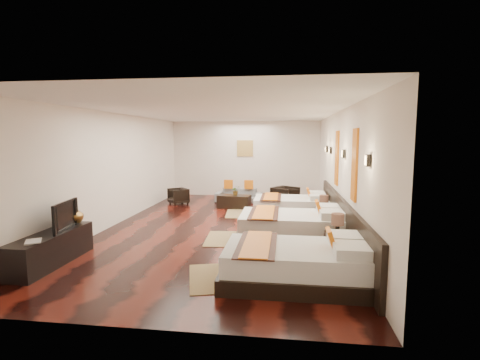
# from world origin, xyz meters

# --- Properties ---
(floor) EXTENTS (5.50, 9.50, 0.01)m
(floor) POSITION_xyz_m (0.00, 0.00, 0.00)
(floor) COLOR black
(floor) RESTS_ON ground
(ceiling) EXTENTS (5.50, 9.50, 0.01)m
(ceiling) POSITION_xyz_m (0.00, 0.00, 2.80)
(ceiling) COLOR white
(ceiling) RESTS_ON floor
(back_wall) EXTENTS (5.50, 0.01, 2.80)m
(back_wall) POSITION_xyz_m (0.00, 4.75, 1.40)
(back_wall) COLOR silver
(back_wall) RESTS_ON floor
(left_wall) EXTENTS (0.01, 9.50, 2.80)m
(left_wall) POSITION_xyz_m (-2.75, 0.00, 1.40)
(left_wall) COLOR silver
(left_wall) RESTS_ON floor
(right_wall) EXTENTS (0.01, 9.50, 2.80)m
(right_wall) POSITION_xyz_m (2.75, 0.00, 1.40)
(right_wall) COLOR silver
(right_wall) RESTS_ON floor
(headboard_panel) EXTENTS (0.08, 6.60, 0.90)m
(headboard_panel) POSITION_xyz_m (2.71, -0.80, 0.45)
(headboard_panel) COLOR black
(headboard_panel) RESTS_ON floor
(bed_near) EXTENTS (2.22, 1.39, 0.85)m
(bed_near) POSITION_xyz_m (1.70, -3.18, 0.29)
(bed_near) COLOR black
(bed_near) RESTS_ON floor
(bed_mid) EXTENTS (2.30, 1.45, 0.88)m
(bed_mid) POSITION_xyz_m (1.70, -0.94, 0.30)
(bed_mid) COLOR black
(bed_mid) RESTS_ON floor
(bed_far) EXTENTS (2.11, 1.32, 0.80)m
(bed_far) POSITION_xyz_m (1.70, 1.44, 0.28)
(bed_far) COLOR black
(bed_far) RESTS_ON floor
(nightstand_a) EXTENTS (0.42, 0.42, 0.84)m
(nightstand_a) POSITION_xyz_m (2.44, -2.05, 0.29)
(nightstand_a) COLOR black
(nightstand_a) RESTS_ON floor
(nightstand_b) EXTENTS (0.40, 0.40, 0.80)m
(nightstand_b) POSITION_xyz_m (2.44, 0.24, 0.28)
(nightstand_b) COLOR black
(nightstand_b) RESTS_ON floor
(jute_mat_near) EXTENTS (1.04, 1.36, 0.01)m
(jute_mat_near) POSITION_xyz_m (0.41, -3.19, 0.01)
(jute_mat_near) COLOR olive
(jute_mat_near) RESTS_ON floor
(jute_mat_mid) EXTENTS (0.84, 1.25, 0.01)m
(jute_mat_mid) POSITION_xyz_m (0.19, -1.05, 0.01)
(jute_mat_mid) COLOR olive
(jute_mat_mid) RESTS_ON floor
(jute_mat_far) EXTENTS (0.86, 1.27, 0.01)m
(jute_mat_far) POSITION_xyz_m (0.20, 1.53, 0.01)
(jute_mat_far) COLOR olive
(jute_mat_far) RESTS_ON floor
(tv_console) EXTENTS (0.50, 1.80, 0.55)m
(tv_console) POSITION_xyz_m (-2.50, -2.94, 0.28)
(tv_console) COLOR black
(tv_console) RESTS_ON floor
(tv) EXTENTS (0.25, 0.90, 0.51)m
(tv) POSITION_xyz_m (-2.45, -2.71, 0.81)
(tv) COLOR black
(tv) RESTS_ON tv_console
(book) EXTENTS (0.36, 0.38, 0.03)m
(book) POSITION_xyz_m (-2.50, -3.54, 0.56)
(book) COLOR black
(book) RESTS_ON tv_console
(figurine) EXTENTS (0.44, 0.44, 0.35)m
(figurine) POSITION_xyz_m (-2.50, -2.23, 0.73)
(figurine) COLOR brown
(figurine) RESTS_ON tv_console
(sofa) EXTENTS (1.59, 0.70, 0.46)m
(sofa) POSITION_xyz_m (-0.07, 3.44, 0.23)
(sofa) COLOR slate
(sofa) RESTS_ON floor
(armchair_left) EXTENTS (0.81, 0.81, 0.53)m
(armchair_left) POSITION_xyz_m (-2.00, 2.79, 0.26)
(armchair_left) COLOR black
(armchair_left) RESTS_ON floor
(armchair_right) EXTENTS (0.98, 0.97, 0.65)m
(armchair_right) POSITION_xyz_m (1.52, 2.77, 0.32)
(armchair_right) COLOR black
(armchair_right) RESTS_ON floor
(coffee_table) EXTENTS (1.06, 0.64, 0.40)m
(coffee_table) POSITION_xyz_m (-0.07, 2.39, 0.20)
(coffee_table) COLOR black
(coffee_table) RESTS_ON floor
(table_plant) EXTENTS (0.32, 0.30, 0.29)m
(table_plant) POSITION_xyz_m (-0.03, 2.41, 0.54)
(table_plant) COLOR #2C5F1F
(table_plant) RESTS_ON coffee_table
(orange_panel_a) EXTENTS (0.04, 0.40, 1.30)m
(orange_panel_a) POSITION_xyz_m (2.73, -1.90, 1.70)
(orange_panel_a) COLOR #D86014
(orange_panel_a) RESTS_ON right_wall
(orange_panel_b) EXTENTS (0.04, 0.40, 1.30)m
(orange_panel_b) POSITION_xyz_m (2.73, 0.30, 1.70)
(orange_panel_b) COLOR #D86014
(orange_panel_b) RESTS_ON right_wall
(sconce_near) EXTENTS (0.07, 0.12, 0.18)m
(sconce_near) POSITION_xyz_m (2.70, -3.00, 1.85)
(sconce_near) COLOR black
(sconce_near) RESTS_ON right_wall
(sconce_mid) EXTENTS (0.07, 0.12, 0.18)m
(sconce_mid) POSITION_xyz_m (2.70, -0.80, 1.85)
(sconce_mid) COLOR black
(sconce_mid) RESTS_ON right_wall
(sconce_far) EXTENTS (0.07, 0.12, 0.18)m
(sconce_far) POSITION_xyz_m (2.70, 1.40, 1.85)
(sconce_far) COLOR black
(sconce_far) RESTS_ON right_wall
(sconce_lounge) EXTENTS (0.07, 0.12, 0.18)m
(sconce_lounge) POSITION_xyz_m (2.70, 2.30, 1.85)
(sconce_lounge) COLOR black
(sconce_lounge) RESTS_ON right_wall
(gold_artwork) EXTENTS (0.60, 0.04, 0.60)m
(gold_artwork) POSITION_xyz_m (0.00, 4.73, 1.80)
(gold_artwork) COLOR #AD873F
(gold_artwork) RESTS_ON back_wall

